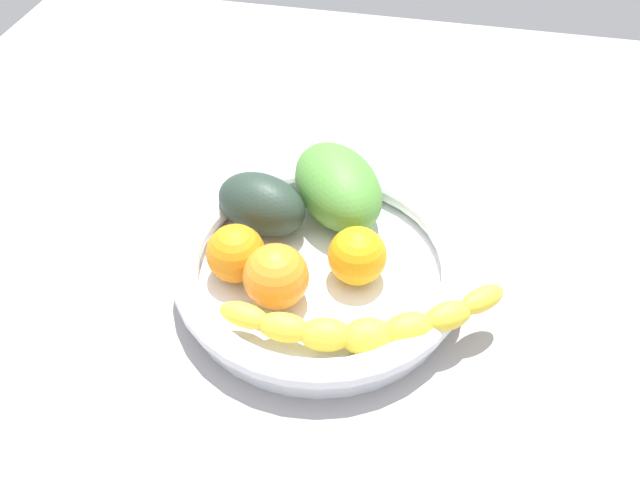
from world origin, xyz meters
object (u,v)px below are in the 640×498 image
Objects in this scene: orange_front at (276,276)px; orange_mid_right at (236,253)px; avocado_dark at (262,204)px; fruit_bowl at (320,268)px; mango_green at (335,186)px; banana_draped_left at (366,326)px; orange_mid_left at (357,257)px.

orange_front is 1.08× the size of orange_mid_right.
avocado_dark is (0.58, 7.05, 0.29)cm from orange_mid_right.
mango_green reaches higher than fruit_bowl.
banana_draped_left is at bearing -44.03° from avocado_dark.
mango_green is (-0.25, 8.78, 3.21)cm from fruit_bowl.
fruit_bowl is at bearing -88.40° from mango_green.
banana_draped_left reaches higher than fruit_bowl.
fruit_bowl is at bearing 15.27° from orange_mid_right.
orange_front is 1.08× the size of orange_mid_left.
fruit_bowl is at bearing 127.30° from banana_draped_left.
fruit_bowl is 8.39cm from orange_mid_right.
mango_green reaches higher than orange_front.
fruit_bowl is 5.06× the size of orange_mid_left.
banana_draped_left is 4.10× the size of orange_front.
orange_mid_right reaches higher than banana_draped_left.
mango_green is at bearing 55.46° from orange_mid_right.
banana_draped_left is 2.62× the size of avocado_dark.
fruit_bowl is 9.35cm from mango_green.
orange_mid_right is 0.59× the size of avocado_dark.
banana_draped_left is 4.43× the size of orange_mid_right.
banana_draped_left is at bearing -52.70° from fruit_bowl.
orange_front is at bearing -66.82° from avocado_dark.
orange_mid_left is at bearing -66.65° from mango_green.
avocado_dark is at bearing 135.97° from banana_draped_left.
orange_mid_left reaches higher than fruit_bowl.
mango_green reaches higher than orange_mid_left.
avocado_dark is at bearing -150.98° from mango_green.
mango_green is (-3.86, 8.94, 0.77)cm from orange_mid_left.
fruit_bowl is 2.26× the size of mango_green.
fruit_bowl is 5.04× the size of orange_mid_right.
orange_front is at bearing -148.08° from orange_mid_left.
orange_mid_right reaches higher than fruit_bowl.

